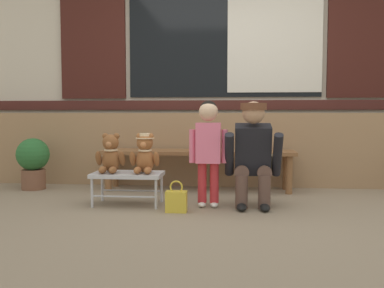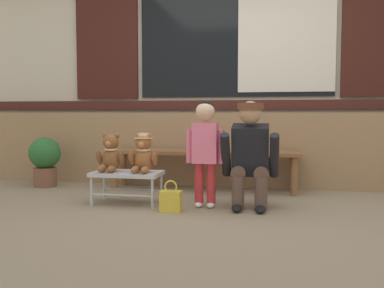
# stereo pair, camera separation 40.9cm
# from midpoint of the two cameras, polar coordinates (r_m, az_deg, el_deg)

# --- Properties ---
(ground_plane) EXTENTS (60.00, 60.00, 0.00)m
(ground_plane) POSITION_cam_midpoint_polar(r_m,az_deg,el_deg) (3.66, 0.36, -9.20)
(ground_plane) COLOR #84725B
(brick_low_wall) EXTENTS (7.61, 0.25, 0.85)m
(brick_low_wall) POSITION_cam_midpoint_polar(r_m,az_deg,el_deg) (5.00, 1.82, -0.70)
(brick_low_wall) COLOR #997551
(brick_low_wall) RESTS_ON ground
(shop_facade) EXTENTS (7.76, 0.26, 3.52)m
(shop_facade) POSITION_cam_midpoint_polar(r_m,az_deg,el_deg) (5.58, 2.24, 13.63)
(shop_facade) COLOR beige
(shop_facade) RESTS_ON ground
(wooden_bench_long) EXTENTS (2.10, 0.40, 0.44)m
(wooden_bench_long) POSITION_cam_midpoint_polar(r_m,az_deg,el_deg) (4.67, -1.71, -1.68)
(wooden_bench_long) COLOR brown
(wooden_bench_long) RESTS_ON ground
(small_display_bench) EXTENTS (0.64, 0.36, 0.30)m
(small_display_bench) POSITION_cam_midpoint_polar(r_m,az_deg,el_deg) (4.01, -11.51, -4.26)
(small_display_bench) COLOR #BCBCC1
(small_display_bench) RESTS_ON ground
(teddy_bear_plain) EXTENTS (0.28, 0.26, 0.36)m
(teddy_bear_plain) POSITION_cam_midpoint_polar(r_m,az_deg,el_deg) (4.03, -13.72, -1.41)
(teddy_bear_plain) COLOR brown
(teddy_bear_plain) RESTS_ON small_display_bench
(teddy_bear_with_hat) EXTENTS (0.28, 0.27, 0.36)m
(teddy_bear_with_hat) POSITION_cam_midpoint_polar(r_m,az_deg,el_deg) (3.94, -9.31, -1.35)
(teddy_bear_with_hat) COLOR #93562D
(teddy_bear_with_hat) RESTS_ON small_display_bench
(child_standing) EXTENTS (0.35, 0.18, 0.96)m
(child_standing) POSITION_cam_midpoint_polar(r_m,az_deg,el_deg) (3.81, -0.87, 0.32)
(child_standing) COLOR #B7282D
(child_standing) RESTS_ON ground
(adult_crouching) EXTENTS (0.50, 0.49, 0.95)m
(adult_crouching) POSITION_cam_midpoint_polar(r_m,az_deg,el_deg) (3.83, 5.28, -1.34)
(adult_crouching) COLOR brown
(adult_crouching) RESTS_ON ground
(handbag_on_ground) EXTENTS (0.18, 0.11, 0.27)m
(handbag_on_ground) POSITION_cam_midpoint_polar(r_m,az_deg,el_deg) (3.69, -5.32, -7.61)
(handbag_on_ground) COLOR gold
(handbag_on_ground) RESTS_ON ground
(potted_plant) EXTENTS (0.36, 0.36, 0.57)m
(potted_plant) POSITION_cam_midpoint_polar(r_m,az_deg,el_deg) (5.13, -22.66, -2.05)
(potted_plant) COLOR brown
(potted_plant) RESTS_ON ground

